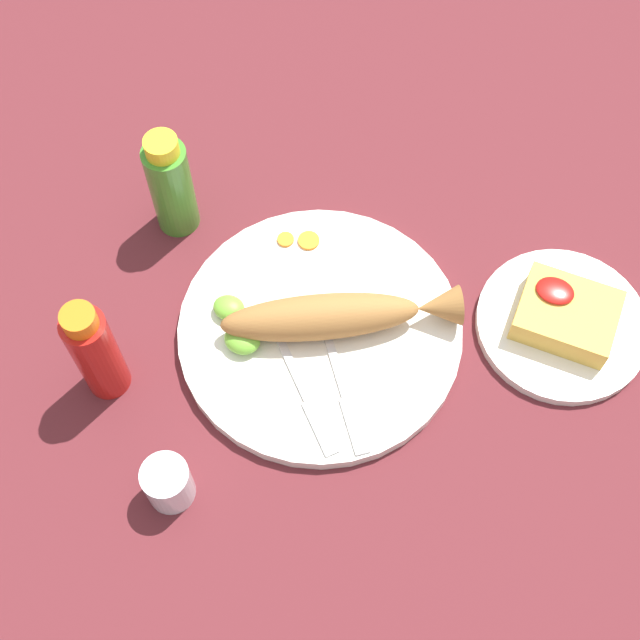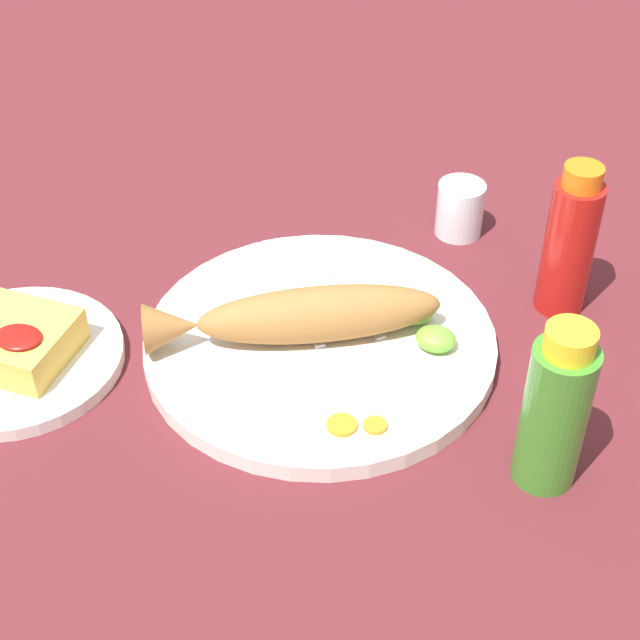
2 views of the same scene
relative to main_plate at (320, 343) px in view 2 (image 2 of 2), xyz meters
name	(u,v)px [view 2 (image 2 of 2)]	position (x,y,z in m)	size (l,w,h in m)	color
ground_plane	(320,350)	(0.00, 0.00, -0.01)	(4.00, 4.00, 0.00)	#561E23
main_plate	(320,343)	(0.00, 0.00, 0.00)	(0.34, 0.34, 0.02)	white
fried_fish	(298,316)	(-0.02, -0.01, 0.04)	(0.28, 0.18, 0.05)	#996633
fork_near	(290,283)	(-0.06, 0.07, 0.01)	(0.12, 0.16, 0.00)	silver
fork_far	(333,279)	(-0.02, 0.09, 0.01)	(0.14, 0.14, 0.00)	silver
carrot_slice_near	(375,425)	(0.09, -0.10, 0.01)	(0.02, 0.02, 0.00)	orange
carrot_slice_mid	(342,425)	(0.06, -0.11, 0.01)	(0.03, 0.03, 0.00)	orange
lime_wedge_main	(436,339)	(0.11, 0.02, 0.02)	(0.04, 0.03, 0.02)	#6BB233
lime_wedge_side	(412,310)	(0.08, 0.05, 0.02)	(0.04, 0.04, 0.02)	#6BB233
hot_sauce_bottle_red	(570,243)	(0.21, 0.15, 0.07)	(0.05, 0.05, 0.17)	#B21914
hot_sauce_bottle_green	(555,410)	(0.23, -0.09, 0.07)	(0.05, 0.05, 0.16)	#3D8428
salt_cup	(460,212)	(0.08, 0.25, 0.02)	(0.05, 0.05, 0.06)	silver
side_plate_fries	(15,359)	(-0.27, -0.12, 0.00)	(0.21, 0.21, 0.01)	white
fries_pile	(10,339)	(-0.27, -0.12, 0.02)	(0.12, 0.09, 0.04)	gold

